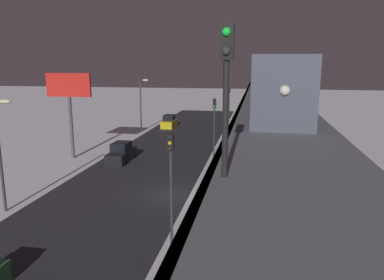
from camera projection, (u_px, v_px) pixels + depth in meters
ground_plane at (170, 195)px, 28.17m from camera, size 240.00×240.00×0.00m
avenue_asphalt at (120, 192)px, 28.87m from camera, size 11.00×101.63×0.01m
elevated_railway at (272, 121)px, 25.69m from camera, size 5.00×101.63×6.88m
subway_train at (269, 74)px, 42.44m from camera, size 2.94×55.47×3.40m
rail_signal at (226, 75)px, 9.43m from camera, size 0.36×0.41×4.00m
sedan_black at (121, 154)px, 37.74m from camera, size 1.91×4.61×1.97m
sedan_yellow at (169, 122)px, 57.72m from camera, size 1.80×4.16×1.97m
traffic_light_near at (171, 176)px, 19.04m from camera, size 0.32×0.44×6.40m
traffic_light_mid at (214, 120)px, 37.33m from camera, size 0.32×0.44×6.40m
traffic_light_far at (229, 101)px, 55.62m from camera, size 0.32×0.44×6.40m
commercial_billboard at (69, 94)px, 37.81m from camera, size 4.80×0.36×8.90m
street_lamp_near at (1, 142)px, 24.12m from camera, size 1.35×0.44×7.65m
street_lamp_far at (142, 99)px, 53.02m from camera, size 1.35×0.44×7.65m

